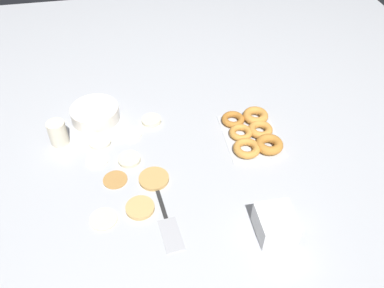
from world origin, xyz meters
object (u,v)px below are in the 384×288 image
Objects in this scene: pancake_1 at (115,179)px; pancake_3 at (130,134)px; pancake_0 at (140,208)px; pancake_8 at (100,142)px; pancake_7 at (154,179)px; pancake_2 at (129,159)px; paper_cup at (58,133)px; spatula at (169,226)px; pancake_5 at (151,120)px; container_stack at (275,224)px; donut_tray at (253,132)px; pancake_4 at (97,160)px; batter_bowl at (95,113)px; pancake_6 at (103,219)px.

pancake_1 and pancake_3 have the same top height.
pancake_0 is 0.37m from pancake_8.
pancake_1 is 0.91× the size of pancake_3.
pancake_8 is at bearing 39.22° from pancake_7.
paper_cup reaches higher than pancake_2.
pancake_5 is at bearing 173.25° from spatula.
container_stack reaches higher than pancake_2.
paper_cup is at bearing 51.39° from container_stack.
pancake_2 is at bearing 35.72° from pancake_7.
pancake_0 is 0.35× the size of donut_tray.
paper_cup is at bearing 77.69° from pancake_8.
pancake_3 is 0.34× the size of donut_tray.
donut_tray reaches higher than pancake_3.
pancake_4 is 0.77× the size of pancake_7.
pancake_8 is (0.23, 0.19, 0.00)m from pancake_7.
pancake_1 is at bearing 57.31° from container_stack.
pancake_3 is 0.89× the size of pancake_7.
pancake_0 is 1.01× the size of pancake_3.
batter_bowl is at bearing -165.79° from spatula.
pancake_6 is 0.23m from pancake_7.
pancake_2 is 0.68× the size of container_stack.
pancake_3 is 0.12m from pancake_8.
pancake_0 is 0.12m from spatula.
pancake_4 reaches higher than spatula.
donut_tray is (0.03, -0.61, 0.01)m from pancake_4.
container_stack reaches higher than spatula.
donut_tray is 0.99× the size of spatula.
pancake_0 is 0.98× the size of paper_cup.
container_stack is 1.26× the size of paper_cup.
pancake_1 is at bearing 146.65° from pancake_2.
batter_bowl is 0.70× the size of spatula.
donut_tray is at bearing -7.94° from container_stack.
pancake_7 is 0.55× the size of batter_bowl.
pancake_8 is 0.31× the size of spatula.
pancake_0 reaches higher than pancake_3.
pancake_5 reaches higher than pancake_0.
container_stack reaches higher than pancake_4.
pancake_3 and pancake_4 have the same top height.
pancake_4 is 0.90× the size of pancake_6.
pancake_5 reaches higher than spatula.
pancake_6 is (-0.25, 0.10, -0.00)m from pancake_2.
pancake_6 is at bearing 99.81° from pancake_0.
container_stack reaches higher than pancake_7.
paper_cup is at bearing 88.21° from pancake_3.
pancake_1 and pancake_6 have the same top height.
pancake_8 reaches higher than pancake_4.
pancake_2 is at bearing -120.19° from paper_cup.
pancake_0 is 0.23m from pancake_2.
pancake_2 and pancake_8 have the same top height.
pancake_8 is at bearing -175.18° from batter_bowl.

